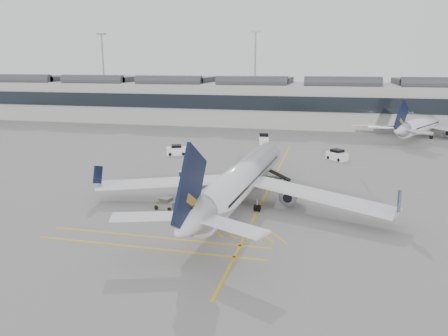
% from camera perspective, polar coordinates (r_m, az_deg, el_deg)
% --- Properties ---
extents(ground, '(220.00, 220.00, 0.00)m').
position_cam_1_polar(ground, '(52.07, -6.56, -4.68)').
color(ground, gray).
rests_on(ground, ground).
extents(terminal, '(200.00, 20.45, 12.40)m').
position_cam_1_polar(terminal, '(119.97, 5.27, 8.70)').
color(terminal, '#9E9E99').
rests_on(terminal, ground).
extents(light_masts, '(113.00, 0.60, 25.45)m').
position_cam_1_polar(light_masts, '(133.72, 5.53, 12.77)').
color(light_masts, slate).
rests_on(light_masts, ground).
extents(apron_markings, '(0.25, 60.00, 0.01)m').
position_cam_1_polar(apron_markings, '(59.10, 5.96, -2.43)').
color(apron_markings, gold).
rests_on(apron_markings, ground).
extents(airliner_main, '(34.85, 38.19, 10.15)m').
position_cam_1_polar(airliner_main, '(50.69, 2.22, -1.59)').
color(airliner_main, silver).
rests_on(airliner_main, ground).
extents(airliner_far, '(28.89, 31.87, 9.38)m').
position_cam_1_polar(airliner_far, '(107.99, 24.71, 5.17)').
color(airliner_far, silver).
rests_on(airliner_far, ground).
extents(belt_loader, '(4.74, 1.98, 1.90)m').
position_cam_1_polar(belt_loader, '(61.23, 6.10, -1.34)').
color(belt_loader, beige).
rests_on(belt_loader, ground).
extents(baggage_cart_a, '(2.03, 1.83, 1.80)m').
position_cam_1_polar(baggage_cart_a, '(58.68, 2.88, -1.52)').
color(baggage_cart_a, gray).
rests_on(baggage_cart_a, ground).
extents(baggage_cart_b, '(2.17, 1.94, 1.94)m').
position_cam_1_polar(baggage_cart_b, '(59.87, -4.84, -1.17)').
color(baggage_cart_b, gray).
rests_on(baggage_cart_b, ground).
extents(baggage_cart_c, '(2.31, 2.12, 1.97)m').
position_cam_1_polar(baggage_cart_c, '(55.60, -1.39, -2.27)').
color(baggage_cart_c, gray).
rests_on(baggage_cart_c, ground).
extents(baggage_cart_d, '(1.81, 1.58, 1.69)m').
position_cam_1_polar(baggage_cart_d, '(55.87, -3.72, -2.38)').
color(baggage_cart_d, gray).
rests_on(baggage_cart_d, ground).
extents(ramp_agent_a, '(0.72, 0.62, 1.68)m').
position_cam_1_polar(ramp_agent_a, '(54.90, -0.02, -2.71)').
color(ramp_agent_a, orange).
rests_on(ramp_agent_a, ground).
extents(ramp_agent_b, '(0.97, 0.90, 1.59)m').
position_cam_1_polar(ramp_agent_b, '(52.50, -0.54, -3.52)').
color(ramp_agent_b, orange).
rests_on(ramp_agent_b, ground).
extents(pushback_tug, '(2.62, 1.88, 1.34)m').
position_cam_1_polar(pushback_tug, '(50.22, -7.57, -4.68)').
color(pushback_tug, '#5A5D4F').
rests_on(pushback_tug, ground).
extents(safety_cone_nose, '(0.37, 0.37, 0.52)m').
position_cam_1_polar(safety_cone_nose, '(69.49, 4.74, 0.24)').
color(safety_cone_nose, '#F24C0A').
rests_on(safety_cone_nose, ground).
extents(safety_cone_engine, '(0.39, 0.39, 0.53)m').
position_cam_1_polar(safety_cone_engine, '(53.06, 9.25, -4.11)').
color(safety_cone_engine, '#F24C0A').
rests_on(safety_cone_engine, ground).
extents(service_van_left, '(3.98, 3.01, 1.83)m').
position_cam_1_polar(service_van_left, '(79.43, -6.24, 2.31)').
color(service_van_left, silver).
rests_on(service_van_left, ground).
extents(service_van_mid, '(2.63, 4.11, 1.95)m').
position_cam_1_polar(service_van_mid, '(90.95, 5.19, 3.80)').
color(service_van_mid, silver).
rests_on(service_van_mid, ground).
extents(service_van_right, '(3.83, 3.76, 1.84)m').
position_cam_1_polar(service_van_right, '(77.25, 14.54, 1.63)').
color(service_van_right, silver).
rests_on(service_van_right, ground).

